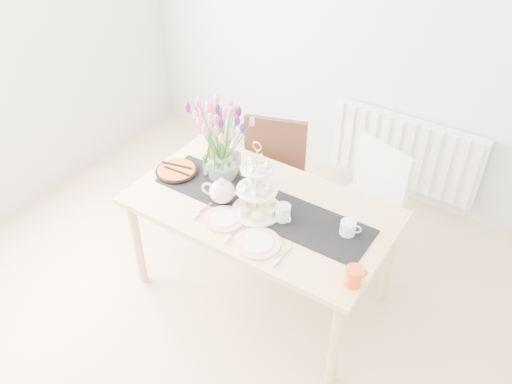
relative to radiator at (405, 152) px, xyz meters
The scene contains 15 objects.
room_shell 2.40m from the radiator, 102.86° to the right, with size 4.50×4.50×4.50m.
radiator is the anchor object (origin of this frame).
dining_table 1.55m from the radiator, 105.29° to the right, with size 1.60×0.90×0.75m.
chair_brown 1.14m from the radiator, 126.60° to the right, with size 0.57×0.57×0.92m.
chair_white 0.78m from the radiator, 88.93° to the right, with size 0.56×0.56×0.89m.
table_runner 1.56m from the radiator, 105.29° to the right, with size 1.40×0.35×0.01m, color black.
tulip_vase 1.70m from the radiator, 119.31° to the right, with size 0.64×0.64×0.54m.
cake_stand 1.65m from the radiator, 104.08° to the right, with size 0.30×0.30×0.45m.
teapot 1.73m from the radiator, 111.42° to the right, with size 0.25×0.20×0.16m, color white, non-canonical shape.
cream_jug 1.47m from the radiator, 84.08° to the right, with size 0.09×0.09×0.09m, color white.
tart_tin 1.85m from the radiator, 124.81° to the right, with size 0.28×0.28×0.03m.
mug_white 1.58m from the radiator, 98.35° to the right, with size 0.09×0.09×0.11m, color silver.
mug_orange 1.82m from the radiator, 79.19° to the right, with size 0.09×0.09×0.11m, color #E65119.
plate_left 1.81m from the radiator, 106.66° to the right, with size 0.24×0.24×0.01m, color white.
plate_right 1.81m from the radiator, 97.48° to the right, with size 0.26×0.26×0.01m, color white.
Camera 1 is at (1.46, -1.42, 2.85)m, focal length 38.00 mm.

